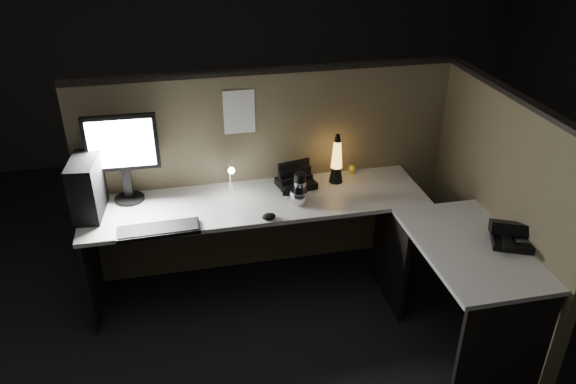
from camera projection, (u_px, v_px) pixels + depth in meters
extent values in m
plane|color=black|center=(297.00, 340.00, 3.64)|extent=(6.00, 6.00, 0.00)
plane|color=#282623|center=(231.00, 28.00, 5.56)|extent=(6.00, 0.00, 6.00)
cube|color=brown|center=(270.00, 174.00, 4.08)|extent=(2.66, 0.06, 1.50)
cube|color=brown|center=(496.00, 211.00, 3.61)|extent=(0.06, 1.66, 1.50)
cube|color=beige|center=(257.00, 202.00, 3.78)|extent=(2.30, 0.60, 0.03)
cube|color=beige|center=(471.00, 247.00, 3.31)|extent=(0.60, 1.00, 0.03)
cube|color=black|center=(91.00, 267.00, 3.75)|extent=(0.03, 0.55, 0.70)
cube|color=black|center=(503.00, 351.00, 3.08)|extent=(0.55, 0.03, 0.70)
cube|color=black|center=(390.00, 256.00, 3.86)|extent=(0.03, 0.55, 0.70)
cube|color=black|center=(87.00, 187.00, 3.54)|extent=(0.19, 0.37, 0.38)
cylinder|color=black|center=(130.00, 198.00, 3.78)|extent=(0.20, 0.20, 0.02)
cube|color=black|center=(127.00, 181.00, 3.74)|extent=(0.06, 0.05, 0.22)
cube|color=black|center=(121.00, 143.00, 3.60)|extent=(0.47, 0.05, 0.38)
cube|color=white|center=(121.00, 144.00, 3.58)|extent=(0.41, 0.01, 0.32)
cube|color=black|center=(159.00, 230.00, 3.43)|extent=(0.50, 0.18, 0.02)
ellipsoid|color=black|center=(269.00, 216.00, 3.56)|extent=(0.11, 0.09, 0.04)
cube|color=white|center=(230.00, 187.00, 3.91)|extent=(0.04, 0.05, 0.03)
cylinder|color=white|center=(230.00, 173.00, 3.86)|extent=(0.01, 0.01, 0.18)
cylinder|color=white|center=(230.00, 165.00, 3.77)|extent=(0.01, 0.12, 0.01)
sphere|color=white|center=(231.00, 171.00, 3.71)|extent=(0.04, 0.04, 0.04)
cube|color=black|center=(296.00, 183.00, 3.94)|extent=(0.28, 0.26, 0.05)
cube|color=black|center=(297.00, 181.00, 3.89)|extent=(0.24, 0.07, 0.09)
cube|color=black|center=(294.00, 169.00, 3.96)|extent=(0.24, 0.07, 0.16)
cone|color=black|center=(336.00, 174.00, 3.99)|extent=(0.10, 0.10, 0.12)
cone|color=#FFAB43|center=(337.00, 154.00, 3.91)|extent=(0.08, 0.08, 0.20)
sphere|color=brown|center=(337.00, 162.00, 3.94)|extent=(0.04, 0.04, 0.04)
sphere|color=brown|center=(337.00, 153.00, 3.91)|extent=(0.03, 0.03, 0.03)
cone|color=black|center=(338.00, 138.00, 3.85)|extent=(0.05, 0.05, 0.05)
cylinder|color=black|center=(300.00, 186.00, 3.76)|extent=(0.08, 0.08, 0.19)
imported|color=#BABAC1|center=(299.00, 198.00, 3.71)|extent=(0.15, 0.15, 0.10)
sphere|color=yellow|center=(352.00, 168.00, 4.10)|extent=(0.05, 0.05, 0.05)
cube|color=white|center=(239.00, 112.00, 3.77)|extent=(0.21, 0.00, 0.30)
cube|color=black|center=(512.00, 240.00, 3.30)|extent=(0.29, 0.28, 0.05)
cube|color=black|center=(511.00, 228.00, 3.31)|extent=(0.27, 0.22, 0.11)
cube|color=black|center=(507.00, 242.00, 3.23)|extent=(0.12, 0.18, 0.04)
cube|color=#3F3F42|center=(524.00, 238.00, 3.27)|extent=(0.13, 0.13, 0.00)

